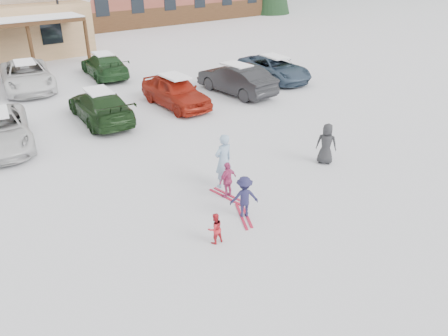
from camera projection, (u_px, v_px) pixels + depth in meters
ground at (236, 213)px, 13.03m from camera, size 160.00×160.00×0.00m
lamp_post at (58, 6)px, 29.53m from camera, size 0.50×0.25×6.16m
adult_skier at (223, 161)px, 14.08m from camera, size 0.69×0.47×1.84m
toddler_red at (215, 228)px, 11.53m from camera, size 0.46×0.37×0.89m
child_navy at (244, 197)px, 12.58m from camera, size 0.96×0.80×1.30m
skis_child_navy at (244, 215)px, 12.87m from camera, size 0.79×1.35×0.03m
child_magenta at (228, 180)px, 13.59m from camera, size 0.75×0.40×1.21m
skis_child_magenta at (228, 196)px, 13.86m from camera, size 0.42×1.41×0.03m
bystander_dark at (326, 144)px, 15.70m from camera, size 0.82×0.88×1.51m
parked_car_3 at (100, 106)px, 19.59m from camera, size 2.33×4.96×1.40m
parked_car_4 at (176, 91)px, 21.37m from camera, size 1.85×4.48×1.52m
parked_car_5 at (236, 79)px, 23.22m from camera, size 2.03×4.88×1.57m
parked_car_6 at (274, 68)px, 25.69m from camera, size 2.60×5.13×1.39m
parked_car_10 at (27, 76)px, 23.94m from camera, size 3.32×5.78×1.52m
parked_car_11 at (104, 65)px, 26.32m from camera, size 2.45×4.96×1.39m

